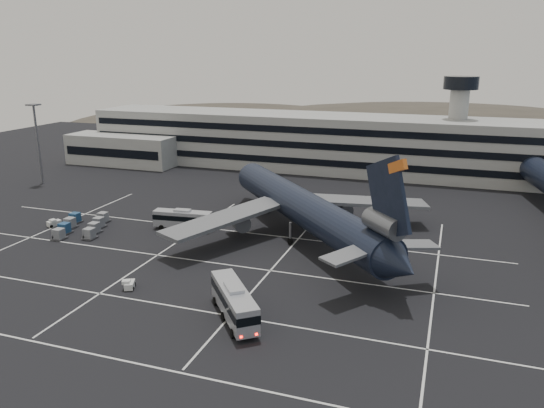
{
  "coord_description": "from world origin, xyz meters",
  "views": [
    {
      "loc": [
        34.67,
        -60.74,
        29.37
      ],
      "look_at": [
        6.85,
        19.57,
        5.0
      ],
      "focal_mm": 35.0,
      "sensor_mm": 36.0,
      "label": 1
    }
  ],
  "objects_px": {
    "bus_near": "(234,301)",
    "tug_a": "(54,223)",
    "uld_cluster": "(82,225)",
    "trijet_main": "(305,208)",
    "bus_far": "(183,218)"
  },
  "relations": [
    {
      "from": "trijet_main",
      "to": "tug_a",
      "type": "height_order",
      "value": "trijet_main"
    },
    {
      "from": "tug_a",
      "to": "uld_cluster",
      "type": "bearing_deg",
      "value": 21.43
    },
    {
      "from": "uld_cluster",
      "to": "bus_near",
      "type": "bearing_deg",
      "value": -28.81
    },
    {
      "from": "trijet_main",
      "to": "bus_far",
      "type": "relative_size",
      "value": 4.51
    },
    {
      "from": "tug_a",
      "to": "bus_near",
      "type": "bearing_deg",
      "value": -1.97
    },
    {
      "from": "trijet_main",
      "to": "tug_a",
      "type": "bearing_deg",
      "value": 149.04
    },
    {
      "from": "trijet_main",
      "to": "bus_near",
      "type": "height_order",
      "value": "trijet_main"
    },
    {
      "from": "bus_far",
      "to": "uld_cluster",
      "type": "xyz_separation_m",
      "value": [
        -16.06,
        -6.2,
        -1.07
      ]
    },
    {
      "from": "tug_a",
      "to": "trijet_main",
      "type": "bearing_deg",
      "value": 34.03
    },
    {
      "from": "tug_a",
      "to": "uld_cluster",
      "type": "relative_size",
      "value": 0.2
    },
    {
      "from": "bus_near",
      "to": "uld_cluster",
      "type": "height_order",
      "value": "bus_near"
    },
    {
      "from": "trijet_main",
      "to": "uld_cluster",
      "type": "height_order",
      "value": "trijet_main"
    },
    {
      "from": "bus_near",
      "to": "tug_a",
      "type": "relative_size",
      "value": 4.31
    },
    {
      "from": "trijet_main",
      "to": "bus_near",
      "type": "relative_size",
      "value": 4.32
    },
    {
      "from": "trijet_main",
      "to": "bus_far",
      "type": "bearing_deg",
      "value": 144.13
    }
  ]
}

